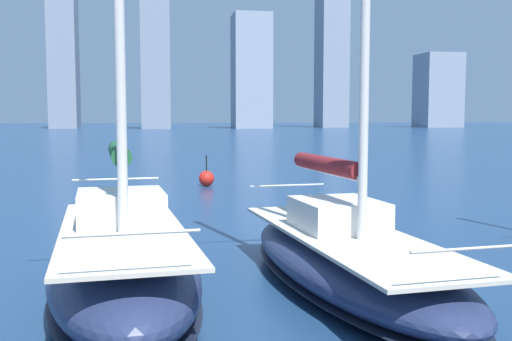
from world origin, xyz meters
TOP-DOWN VIEW (x-y plane):
  - city_skyline at (-7.30, -159.89)m, footprint 174.93×22.55m
  - sailboat_maroon at (-1.93, -6.96)m, footprint 3.18×8.03m
  - sailboat_forest at (2.04, -6.48)m, footprint 2.94×6.88m
  - channel_buoy at (-0.85, -23.48)m, footprint 0.70×0.70m

SIDE VIEW (x-z plane):
  - channel_buoy at x=-0.85m, z-range -0.34..1.06m
  - sailboat_maroon at x=-1.93m, z-range -5.41..6.69m
  - sailboat_forest at x=2.04m, z-range -4.15..5.67m
  - city_skyline at x=-7.30m, z-range -3.47..37.33m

